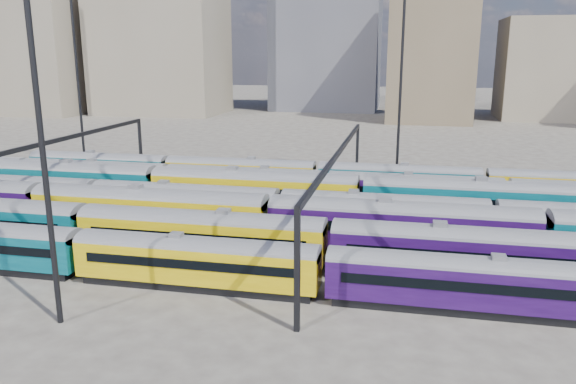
% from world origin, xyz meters
% --- Properties ---
extents(ground, '(500.00, 500.00, 0.00)m').
position_xyz_m(ground, '(0.00, 0.00, 0.00)').
color(ground, '#433E39').
rests_on(ground, ground).
extents(rake_0, '(129.95, 2.72, 4.56)m').
position_xyz_m(rake_0, '(20.21, -15.00, 2.39)').
color(rake_0, black).
rests_on(rake_0, ground).
extents(rake_1, '(125.28, 3.06, 5.15)m').
position_xyz_m(rake_1, '(10.56, -10.00, 2.70)').
color(rake_1, black).
rests_on(rake_1, ground).
extents(rake_2, '(158.23, 3.30, 5.58)m').
position_xyz_m(rake_2, '(-6.83, -5.00, 2.93)').
color(rake_2, black).
rests_on(rake_2, ground).
extents(rake_3, '(117.03, 2.86, 4.80)m').
position_xyz_m(rake_3, '(-15.20, 0.00, 2.52)').
color(rake_3, black).
rests_on(rake_3, ground).
extents(rake_4, '(135.48, 3.30, 5.58)m').
position_xyz_m(rake_4, '(11.80, 5.00, 2.93)').
color(rake_4, black).
rests_on(rake_4, ground).
extents(rake_5, '(114.46, 2.79, 4.69)m').
position_xyz_m(rake_5, '(-11.66, 10.00, 2.46)').
color(rake_5, black).
rests_on(rake_5, ground).
extents(rake_6, '(96.59, 2.83, 4.76)m').
position_xyz_m(rake_6, '(15.33, 15.00, 2.50)').
color(rake_6, black).
rests_on(rake_6, ground).
extents(gantry_1, '(0.35, 40.35, 8.03)m').
position_xyz_m(gantry_1, '(-20.00, 0.00, 6.79)').
color(gantry_1, black).
rests_on(gantry_1, ground).
extents(gantry_2, '(0.35, 40.35, 8.03)m').
position_xyz_m(gantry_2, '(10.00, 0.00, 6.79)').
color(gantry_2, black).
rests_on(gantry_2, ground).
extents(mast_1, '(1.40, 0.50, 25.60)m').
position_xyz_m(mast_1, '(-30.00, 22.00, 13.97)').
color(mast_1, black).
rests_on(mast_1, ground).
extents(mast_2, '(1.40, 0.50, 25.60)m').
position_xyz_m(mast_2, '(-5.00, -22.00, 13.97)').
color(mast_2, black).
rests_on(mast_2, ground).
extents(mast_3, '(1.40, 0.50, 25.60)m').
position_xyz_m(mast_3, '(15.00, 24.00, 13.97)').
color(mast_3, black).
rests_on(mast_3, ground).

